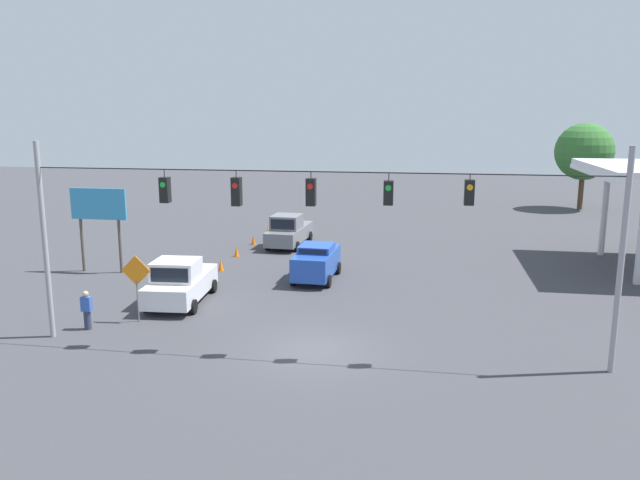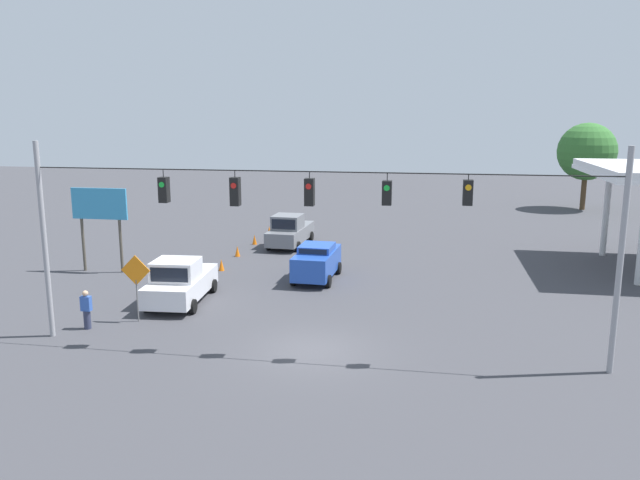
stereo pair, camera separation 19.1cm
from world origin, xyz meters
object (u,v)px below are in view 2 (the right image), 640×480
at_px(overhead_signal_span, 307,222).
at_px(pickup_truck_grey_withflow_far, 290,231).
at_px(pickup_truck_white_parked_shoulder, 180,282).
at_px(tree_horizon_left, 587,152).
at_px(traffic_cone_farthest, 269,231).
at_px(work_zone_sign, 136,275).
at_px(traffic_cone_third, 221,265).
at_px(roadside_billboard, 100,212).
at_px(pedestrian, 87,310).
at_px(traffic_cone_second, 199,279).
at_px(traffic_cone_fifth, 255,240).
at_px(sedan_blue_withflow_mid, 317,261).
at_px(traffic_cone_nearest, 172,299).
at_px(traffic_cone_fourth, 237,251).

xyz_separation_m(overhead_signal_span, pickup_truck_grey_withflow_far, (4.69, -18.09, -3.85)).
height_order(pickup_truck_white_parked_shoulder, tree_horizon_left, tree_horizon_left).
height_order(pickup_truck_grey_withflow_far, traffic_cone_farthest, pickup_truck_grey_withflow_far).
distance_m(traffic_cone_farthest, work_zone_sign, 19.25).
relative_size(traffic_cone_third, roadside_billboard, 0.14).
bearing_deg(pedestrian, roadside_billboard, -65.04).
bearing_deg(roadside_billboard, traffic_cone_second, 163.46).
height_order(pickup_truck_grey_withflow_far, traffic_cone_fifth, pickup_truck_grey_withflow_far).
bearing_deg(sedan_blue_withflow_mid, traffic_cone_third, -9.48).
bearing_deg(traffic_cone_second, work_zone_sign, 84.66).
xyz_separation_m(overhead_signal_span, work_zone_sign, (7.65, -2.21, -2.83)).
height_order(pickup_truck_white_parked_shoulder, traffic_cone_farthest, pickup_truck_white_parked_shoulder).
distance_m(traffic_cone_farthest, pedestrian, 20.51).
bearing_deg(pickup_truck_white_parked_shoulder, pedestrian, 59.71).
bearing_deg(roadside_billboard, overhead_signal_span, 143.85).
bearing_deg(tree_horizon_left, pickup_truck_white_parked_shoulder, 52.85).
distance_m(traffic_cone_second, roadside_billboard, 7.14).
bearing_deg(traffic_cone_nearest, sedan_blue_withflow_mid, -135.04).
bearing_deg(pickup_truck_white_parked_shoulder, roadside_billboard, -36.38).
xyz_separation_m(pickup_truck_grey_withflow_far, traffic_cone_farthest, (2.24, -3.29, -0.65)).
distance_m(sedan_blue_withflow_mid, work_zone_sign, 10.06).
distance_m(sedan_blue_withflow_mid, traffic_cone_third, 5.64).
xyz_separation_m(pedestrian, tree_horizon_left, (-27.18, -36.79, 4.38)).
distance_m(pickup_truck_grey_withflow_far, tree_horizon_left, 30.27).
xyz_separation_m(pickup_truck_white_parked_shoulder, traffic_cone_third, (0.07, -5.99, -0.65)).
bearing_deg(tree_horizon_left, sedan_blue_withflow_mid, 55.05).
xyz_separation_m(work_zone_sign, pedestrian, (1.62, 1.20, -1.19)).
xyz_separation_m(sedan_blue_withflow_mid, traffic_cone_fourth, (5.69, -4.42, -0.65)).
bearing_deg(pickup_truck_white_parked_shoulder, traffic_cone_fourth, -88.60).
bearing_deg(traffic_cone_fourth, roadside_billboard, 37.67).
relative_size(traffic_cone_second, traffic_cone_fourth, 1.00).
xyz_separation_m(overhead_signal_span, traffic_cone_nearest, (7.10, -4.45, -4.50)).
distance_m(traffic_cone_nearest, traffic_cone_farthest, 16.92).
xyz_separation_m(pickup_truck_white_parked_shoulder, pickup_truck_grey_withflow_far, (-2.24, -13.07, -0.00)).
distance_m(traffic_cone_third, roadside_billboard, 7.13).
bearing_deg(traffic_cone_fourth, tree_horizon_left, -137.10).
distance_m(traffic_cone_third, work_zone_sign, 8.97).
distance_m(pickup_truck_grey_withflow_far, roadside_billboard, 12.25).
xyz_separation_m(traffic_cone_third, roadside_billboard, (6.34, 1.27, 3.01)).
bearing_deg(overhead_signal_span, traffic_cone_fifth, -68.59).
height_order(roadside_billboard, work_zone_sign, roadside_billboard).
distance_m(overhead_signal_span, traffic_cone_nearest, 9.51).
relative_size(overhead_signal_span, traffic_cone_fifth, 32.19).
bearing_deg(traffic_cone_second, overhead_signal_span, 132.06).
distance_m(work_zone_sign, pedestrian, 2.34).
relative_size(pickup_truck_grey_withflow_far, work_zone_sign, 1.90).
distance_m(overhead_signal_span, traffic_cone_second, 11.55).
relative_size(pickup_truck_grey_withflow_far, sedan_blue_withflow_mid, 1.25).
bearing_deg(sedan_blue_withflow_mid, traffic_cone_second, 21.15).
height_order(traffic_cone_nearest, tree_horizon_left, tree_horizon_left).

